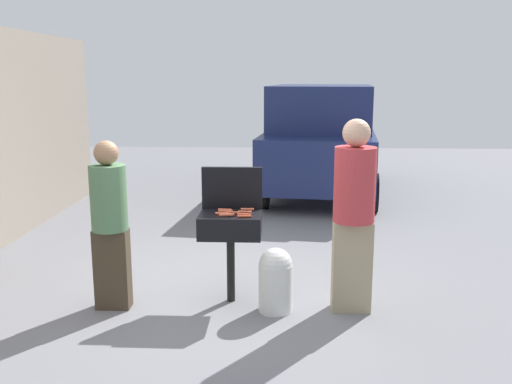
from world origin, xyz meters
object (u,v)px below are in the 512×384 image
(hot_dog_3, at_px, (247,209))
(parked_minivan, at_px, (321,139))
(propane_tank, at_px, (275,279))
(person_left, at_px, (110,219))
(bbq_grill, at_px, (230,228))
(hot_dog_4, at_px, (226,211))
(hot_dog_1, at_px, (245,212))
(hot_dog_2, at_px, (225,212))
(hot_dog_10, at_px, (244,216))
(hot_dog_6, at_px, (244,214))
(hot_dog_8, at_px, (233,213))
(hot_dog_7, at_px, (228,214))
(hot_dog_0, at_px, (226,215))
(hot_dog_5, at_px, (225,210))
(hot_dog_9, at_px, (222,214))
(person_right, at_px, (354,209))

(hot_dog_3, bearing_deg, parked_minivan, 78.24)
(propane_tank, xyz_separation_m, person_left, (-1.55, 0.01, 0.55))
(bbq_grill, bearing_deg, hot_dog_4, 126.73)
(hot_dog_1, distance_m, hot_dog_3, 0.11)
(person_left, bearing_deg, hot_dog_2, 22.34)
(hot_dog_3, xyz_separation_m, hot_dog_10, (-0.01, -0.28, 0.00))
(bbq_grill, xyz_separation_m, hot_dog_6, (0.14, -0.07, 0.15))
(hot_dog_3, height_order, parked_minivan, parked_minivan)
(hot_dog_3, bearing_deg, hot_dog_8, -131.83)
(hot_dog_2, xyz_separation_m, person_left, (-1.06, -0.25, -0.02))
(hot_dog_4, distance_m, hot_dog_7, 0.15)
(hot_dog_0, bearing_deg, hot_dog_4, 95.35)
(hot_dog_0, bearing_deg, hot_dog_8, 58.81)
(hot_dog_4, relative_size, propane_tank, 0.21)
(hot_dog_4, bearing_deg, hot_dog_5, 108.61)
(hot_dog_10, bearing_deg, hot_dog_9, 156.36)
(hot_dog_6, xyz_separation_m, person_right, (1.02, -0.10, 0.08))
(hot_dog_1, xyz_separation_m, parked_minivan, (1.11, 5.34, 0.13))
(hot_dog_9, xyz_separation_m, parked_minivan, (1.32, 5.41, 0.13))
(hot_dog_0, bearing_deg, hot_dog_9, 125.49)
(hot_dog_1, height_order, hot_dog_5, same)
(hot_dog_0, distance_m, hot_dog_7, 0.03)
(hot_dog_1, height_order, hot_dog_2, same)
(hot_dog_0, height_order, propane_tank, hot_dog_0)
(hot_dog_8, xyz_separation_m, person_left, (-1.14, -0.21, -0.02))
(hot_dog_0, relative_size, hot_dog_3, 1.00)
(hot_dog_3, relative_size, hot_dog_10, 1.00)
(hot_dog_1, height_order, parked_minivan, parked_minivan)
(hot_dog_8, height_order, person_right, person_right)
(hot_dog_4, xyz_separation_m, hot_dog_5, (-0.01, 0.04, 0.00))
(propane_tank, bearing_deg, hot_dog_1, 139.76)
(hot_dog_0, height_order, hot_dog_7, same)
(hot_dog_9, distance_m, person_right, 1.24)
(hot_dog_3, xyz_separation_m, hot_dog_6, (-0.02, -0.21, 0.00))
(hot_dog_5, relative_size, hot_dog_7, 1.00)
(hot_dog_6, relative_size, person_right, 0.07)
(hot_dog_5, bearing_deg, hot_dog_0, -81.92)
(hot_dog_7, bearing_deg, hot_dog_0, -115.85)
(hot_dog_4, distance_m, person_right, 1.23)
(hot_dog_1, bearing_deg, hot_dog_0, -142.05)
(bbq_grill, height_order, person_right, person_right)
(propane_tank, bearing_deg, hot_dog_3, 127.87)
(bbq_grill, xyz_separation_m, person_left, (-1.11, -0.21, 0.13))
(hot_dog_7, height_order, person_right, person_right)
(hot_dog_10, bearing_deg, propane_tank, -15.92)
(hot_dog_4, xyz_separation_m, hot_dog_8, (0.08, -0.07, 0.00))
(hot_dog_6, bearing_deg, hot_dog_9, 173.32)
(hot_dog_5, height_order, hot_dog_6, same)
(hot_dog_5, height_order, hot_dog_7, same)
(propane_tank, xyz_separation_m, parked_minivan, (0.80, 5.59, 0.70))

